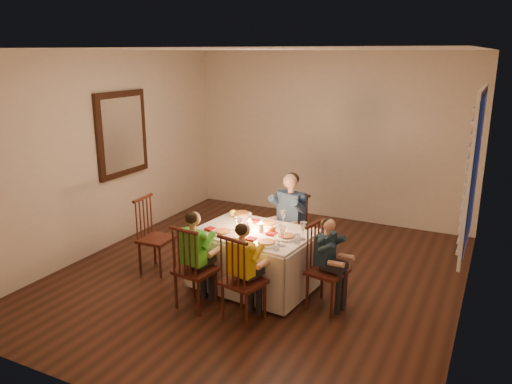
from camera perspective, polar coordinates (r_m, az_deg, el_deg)
The scene contains 26 objects.
ground at distance 6.05m, azimuth 0.27°, elevation -9.45°, with size 5.00×5.00×0.00m, color black.
wall_left at distance 6.90m, azimuth -16.78°, elevation 4.39°, with size 0.02×5.00×2.60m, color beige.
wall_right at distance 5.08m, azimuth 23.69°, elevation -0.16°, with size 0.02×5.00×2.60m, color beige.
wall_back at distance 7.91m, azimuth 8.36°, elevation 6.26°, with size 4.50×0.02×2.60m, color beige.
ceiling at distance 5.48m, azimuth 0.31°, elevation 15.98°, with size 5.00×5.00×0.00m, color white.
dining_table at distance 5.59m, azimuth -0.15°, elevation -6.32°, with size 1.38×1.06×0.64m.
chair_adult at distance 6.34m, azimuth 3.77°, elevation -8.29°, with size 0.37×0.36×0.91m, color #3D1610, non-canonical shape.
chair_near_left at distance 5.41m, azimuth -6.79°, elevation -12.80°, with size 0.37×0.36×0.91m, color #3D1610, non-canonical shape.
chair_near_right at distance 5.15m, azimuth -1.39°, elevation -14.30°, with size 0.37×0.36×0.91m, color #3D1610, non-canonical shape.
chair_end at distance 5.41m, azimuth 7.99°, elevation -12.86°, with size 0.37×0.36×0.91m, color #3D1610, non-canonical shape.
chair_extra at distance 6.29m, azimuth -11.12°, elevation -8.77°, with size 0.38×0.36×0.92m, color #3D1610, non-canonical shape.
adult at distance 6.34m, azimuth 3.77°, elevation -8.29°, with size 0.42×0.38×1.18m, color navy, non-canonical shape.
child_green at distance 5.41m, azimuth -6.79°, elevation -12.80°, with size 0.34×0.31×1.05m, color green, non-canonical shape.
child_yellow at distance 5.15m, azimuth -1.39°, elevation -14.30°, with size 0.32×0.30×1.02m, color gold, non-canonical shape.
child_teal at distance 5.41m, azimuth 7.99°, elevation -12.86°, with size 0.30×0.28×0.98m, color #182D3D, non-canonical shape.
setting_adult at distance 5.70m, azimuth 1.37°, elevation -3.71°, with size 0.26×0.26×0.02m, color white.
setting_green at distance 5.45m, azimuth -3.72°, elevation -4.66°, with size 0.26×0.26×0.02m, color white.
setting_yellow at distance 5.15m, azimuth 1.16°, elevation -5.89°, with size 0.26×0.26×0.02m, color white.
setting_teal at distance 5.32m, azimuth 3.49°, elevation -5.17°, with size 0.26×0.26×0.02m, color white.
candle_left at distance 5.54m, azimuth -0.74°, elevation -3.85°, with size 0.06×0.06×0.10m, color silver.
candle_right at distance 5.47m, azimuth 0.58°, elevation -4.13°, with size 0.06×0.06×0.10m, color silver.
squash at distance 5.97m, azimuth -2.65°, elevation -2.46°, with size 0.09×0.09×0.09m, color #FFF743.
orange_fruit at distance 5.45m, azimuth 1.83°, elevation -4.31°, with size 0.08×0.08×0.08m, color orange.
serving_bowl at distance 5.95m, azimuth -1.68°, elevation -2.71°, with size 0.22×0.22×0.06m, color white.
wall_mirror at distance 7.06m, azimuth -15.06°, elevation 6.42°, with size 0.06×0.95×1.15m.
window_blinds at distance 5.14m, azimuth 23.52°, elevation 2.32°, with size 0.07×1.34×1.54m.
Camera 1 is at (2.42, -4.92, 2.57)m, focal length 35.00 mm.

